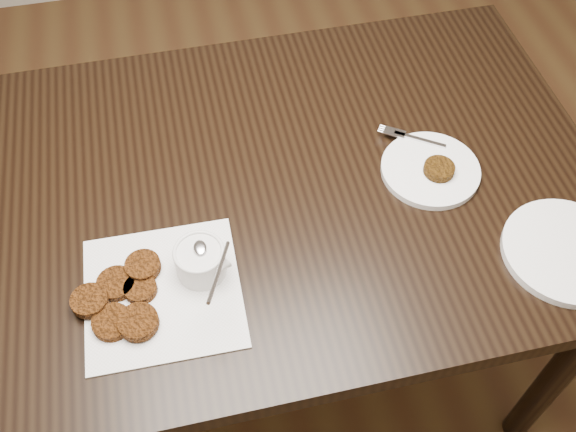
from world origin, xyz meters
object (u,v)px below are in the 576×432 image
object	(u,v)px
napkin	(163,292)
plate_empty	(566,251)
sauce_ramekin	(198,251)
table	(263,285)
plate_with_patty	(431,167)

from	to	relation	value
napkin	plate_empty	xyz separation A→B (m)	(0.70, -0.08, 0.01)
sauce_ramekin	table	bearing A→B (deg)	52.88
sauce_ramekin	plate_empty	size ratio (longest dim) A/B	0.54
table	plate_empty	bearing A→B (deg)	-28.83
napkin	plate_with_patty	world-z (taller)	plate_with_patty
plate_with_patty	plate_empty	size ratio (longest dim) A/B	0.85
sauce_ramekin	plate_empty	xyz separation A→B (m)	(0.63, -0.11, -0.06)
napkin	sauce_ramekin	distance (m)	0.10
plate_with_patty	table	bearing A→B (deg)	172.68
table	sauce_ramekin	world-z (taller)	sauce_ramekin
napkin	plate_with_patty	xyz separation A→B (m)	(0.54, 0.16, 0.01)
sauce_ramekin	plate_empty	world-z (taller)	sauce_ramekin
napkin	plate_empty	bearing A→B (deg)	-6.28
plate_with_patty	plate_empty	world-z (taller)	plate_with_patty
table	plate_empty	world-z (taller)	plate_empty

